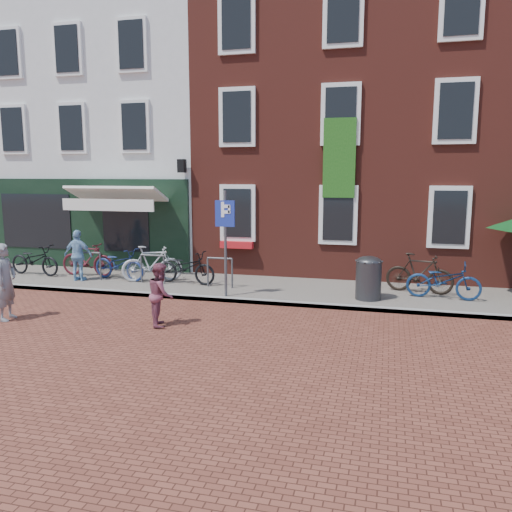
% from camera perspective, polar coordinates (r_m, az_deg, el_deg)
% --- Properties ---
extents(ground, '(80.00, 80.00, 0.00)m').
position_cam_1_polar(ground, '(13.25, -7.71, -4.84)').
color(ground, brown).
extents(sidewalk, '(24.00, 3.00, 0.10)m').
position_cam_1_polar(sidewalk, '(14.30, -1.72, -3.51)').
color(sidewalk, slate).
rests_on(sidewalk, ground).
extents(building_stucco, '(8.00, 8.00, 9.00)m').
position_cam_1_polar(building_stucco, '(21.36, -13.49, 12.48)').
color(building_stucco, silver).
rests_on(building_stucco, ground).
extents(building_brick_mid, '(6.00, 8.00, 10.00)m').
position_cam_1_polar(building_brick_mid, '(19.19, 5.91, 14.57)').
color(building_brick_mid, maroon).
rests_on(building_brick_mid, ground).
extents(building_brick_right, '(6.00, 8.00, 10.00)m').
position_cam_1_polar(building_brick_right, '(19.23, 24.43, 13.80)').
color(building_brick_right, maroon).
rests_on(building_brick_right, ground).
extents(litter_bin, '(0.63, 0.63, 1.15)m').
position_cam_1_polar(litter_bin, '(12.97, 12.37, -2.13)').
color(litter_bin, '#343437').
rests_on(litter_bin, sidewalk).
extents(parking_sign, '(0.50, 0.08, 2.67)m').
position_cam_1_polar(parking_sign, '(12.82, -3.43, 3.01)').
color(parking_sign, '#4C4C4F').
rests_on(parking_sign, sidewalk).
extents(woman, '(0.51, 0.68, 1.70)m').
position_cam_1_polar(woman, '(12.48, -26.00, -2.59)').
color(woman, gray).
rests_on(woman, ground).
extents(boy, '(0.73, 0.80, 1.34)m').
position_cam_1_polar(boy, '(11.03, -10.51, -4.19)').
color(boy, '#833F51').
rests_on(boy, ground).
extents(cafe_person, '(0.88, 0.39, 1.48)m').
position_cam_1_polar(cafe_person, '(15.69, -19.09, 0.06)').
color(cafe_person, '#80ABD0').
rests_on(cafe_person, sidewalk).
extents(bicycle_0, '(1.83, 0.82, 0.93)m').
position_cam_1_polar(bicycle_0, '(17.07, -23.33, -0.41)').
color(bicycle_0, black).
rests_on(bicycle_0, sidewalk).
extents(bicycle_1, '(1.72, 0.49, 1.04)m').
position_cam_1_polar(bicycle_1, '(16.35, -18.19, -0.32)').
color(bicycle_1, '#4F151D').
rests_on(bicycle_1, sidewalk).
extents(bicycle_2, '(1.87, 0.99, 0.93)m').
position_cam_1_polar(bicycle_2, '(15.52, -14.93, -0.85)').
color(bicycle_2, navy).
rests_on(bicycle_2, sidewalk).
extents(bicycle_3, '(1.77, 1.14, 1.04)m').
position_cam_1_polar(bicycle_3, '(15.06, -11.46, -0.83)').
color(bicycle_3, '#B6B7B9').
rests_on(bicycle_3, sidewalk).
extents(bicycle_4, '(1.83, 0.79, 0.93)m').
position_cam_1_polar(bicycle_4, '(14.59, -7.78, -1.26)').
color(bicycle_4, black).
rests_on(bicycle_4, sidewalk).
extents(bicycle_5, '(1.79, 0.85, 1.04)m').
position_cam_1_polar(bicycle_5, '(14.02, 17.66, -1.83)').
color(bicycle_5, black).
rests_on(bicycle_5, sidewalk).
extents(bicycle_6, '(1.83, 0.81, 0.93)m').
position_cam_1_polar(bicycle_6, '(13.56, 20.07, -2.54)').
color(bicycle_6, navy).
rests_on(bicycle_6, sidewalk).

